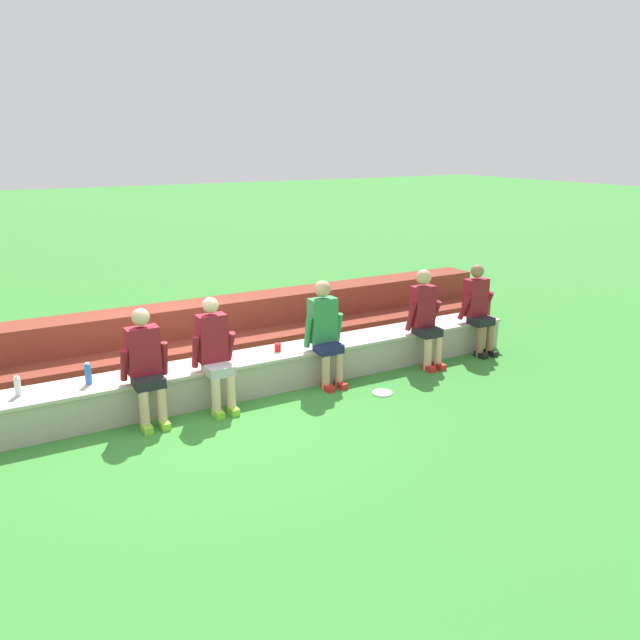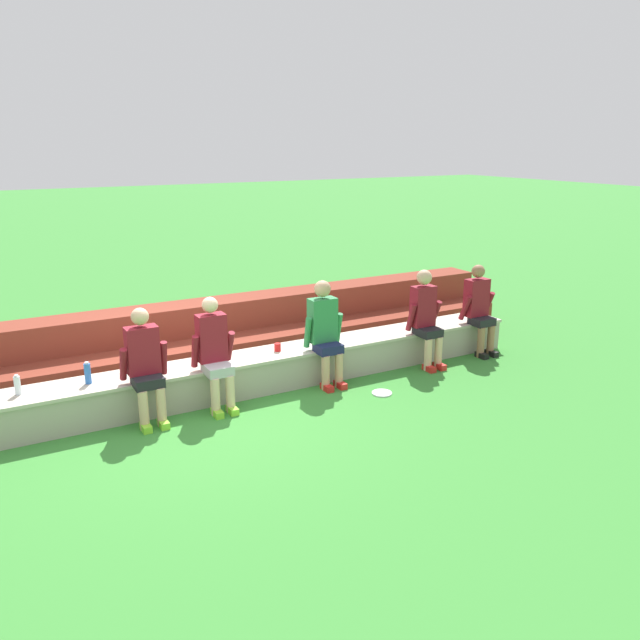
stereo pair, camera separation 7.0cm
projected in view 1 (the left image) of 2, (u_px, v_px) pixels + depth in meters
ground_plane at (203, 410)px, 7.88m from camera, size 80.00×80.00×0.00m
stone_seating_wall at (194, 383)px, 8.06m from camera, size 9.89×0.63×0.48m
brick_bleachers at (164, 346)px, 9.10m from camera, size 11.30×1.13×0.90m
person_far_left at (146, 364)px, 7.35m from camera, size 0.55×0.52×1.37m
person_left_of_center at (215, 352)px, 7.76m from camera, size 0.53×0.57×1.39m
person_center at (325, 330)px, 8.53m from camera, size 0.55×0.53×1.42m
person_right_of_center at (425, 316)px, 9.27m from camera, size 0.52×0.54×1.42m
person_far_right at (478, 307)px, 9.82m from camera, size 0.55×0.52×1.38m
water_bottle_near_right at (18, 386)px, 7.06m from camera, size 0.07×0.07×0.23m
water_bottle_mid_left at (430, 316)px, 9.80m from camera, size 0.06×0.06×0.25m
water_bottle_mid_right at (88, 374)px, 7.38m from camera, size 0.07×0.07×0.26m
plastic_cup_left_end at (278, 347)px, 8.55m from camera, size 0.09×0.09×0.11m
frisbee at (382, 393)px, 8.39m from camera, size 0.26×0.26×0.02m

